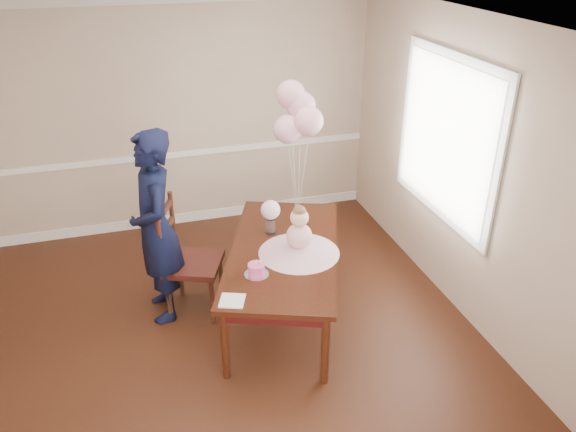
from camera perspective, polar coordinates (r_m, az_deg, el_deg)
The scene contains 45 objects.
floor at distance 5.06m, azimuth -6.17°, elevation -13.39°, with size 4.50×5.00×0.00m, color black.
ceiling at distance 3.88m, azimuth -8.26°, elevation 18.32°, with size 4.50×5.00×0.02m, color white.
wall_back at distance 6.61m, azimuth -11.01°, elevation 9.87°, with size 4.50×0.02×2.70m, color tan.
wall_right at distance 5.12m, azimuth 18.56°, elevation 3.61°, with size 0.02×5.00×2.70m, color tan.
chair_rail_trim at distance 6.75m, azimuth -10.66°, elevation 6.21°, with size 4.50×0.02×0.07m, color white.
baseboard_trim at distance 7.09m, azimuth -10.08°, elevation -0.11°, with size 4.50×0.02×0.12m, color white.
window_frame at distance 5.42m, azimuth 15.79°, elevation 7.61°, with size 0.02×1.66×1.56m, color silver.
window_blinds at distance 5.41m, azimuth 15.63°, elevation 7.60°, with size 0.01×1.50×1.40m, color silver.
dining_table_top at distance 5.05m, azimuth -0.46°, elevation -3.63°, with size 0.95×1.90×0.05m, color black.
table_apron at distance 5.09m, azimuth -0.46°, elevation -4.31°, with size 0.85×1.80×0.09m, color black.
table_leg_fl at distance 4.61m, azimuth -6.44°, elevation -12.86°, with size 0.07×0.07×0.66m, color black.
table_leg_fr at distance 4.54m, azimuth 3.79°, elevation -13.40°, with size 0.07×0.07×0.66m, color black.
table_leg_bl at distance 6.02m, azimuth -3.56°, elevation -2.08°, with size 0.07×0.07×0.66m, color black.
table_leg_br at distance 5.97m, azimuth 4.05°, elevation -2.36°, with size 0.07×0.07×0.66m, color black.
baby_skirt at distance 4.97m, azimuth 1.13°, elevation -3.27°, with size 0.72×0.72×0.09m, color #D69DB4.
baby_torso at distance 4.91m, azimuth 1.14°, elevation -2.03°, with size 0.23×0.23×0.23m, color #F69BC2.
baby_head at distance 4.82m, azimuth 1.16°, elevation -0.17°, with size 0.16×0.16×0.16m, color beige.
baby_hair at distance 4.79m, azimuth 1.17°, elevation 0.43°, with size 0.11×0.11×0.11m, color brown.
cake_platter at distance 4.70m, azimuth -3.22°, elevation -5.94°, with size 0.21×0.21×0.01m, color silver.
birthday_cake at distance 4.67m, azimuth -3.23°, elevation -5.42°, with size 0.14×0.14×0.09m, color #E2478D.
cake_flower_a at distance 4.64m, azimuth -3.25°, elevation -4.78°, with size 0.03×0.03×0.03m, color silver.
cake_flower_b at distance 4.65m, azimuth -2.87°, elevation -4.67°, with size 0.03×0.03×0.03m, color silver.
rose_vase_near at distance 5.26m, azimuth -1.76°, elevation -1.03°, with size 0.09×0.09×0.15m, color silver.
roses_near at distance 5.18m, azimuth -1.79°, elevation 0.63°, with size 0.18×0.18×0.18m, color #F7CFDF.
napkin at distance 4.41m, azimuth -5.69°, elevation -8.56°, with size 0.19×0.19×0.01m, color white.
balloon_weight at distance 5.48m, azimuth 0.97°, elevation -0.55°, with size 0.04×0.04×0.02m, color silver.
balloon_a at distance 5.11m, azimuth -0.02°, elevation 8.82°, with size 0.27×0.27×0.27m, color #FAB1CF.
balloon_b at distance 5.03m, azimuth 2.13°, elevation 9.61°, with size 0.27×0.27×0.27m, color #FCB3C3.
balloon_c at distance 5.14m, azimuth 1.35°, elevation 11.13°, with size 0.27×0.27×0.27m, color #E6A3BE.
balloon_d at distance 5.14m, azimuth 0.29°, elevation 12.23°, with size 0.27×0.27×0.27m, color #EAA5B9.
balloon_ribbon_a at distance 5.31m, azimuth 0.49°, elevation 3.27°, with size 0.00×0.00×0.80m, color silver.
balloon_ribbon_b at distance 5.26m, azimuth 1.51°, elevation 3.60°, with size 0.00×0.00×0.89m, color white.
balloon_ribbon_c at distance 5.31m, azimuth 1.14°, elevation 4.39°, with size 0.00×0.00×0.99m, color white.
balloon_ribbon_d at distance 5.31m, azimuth 0.64°, elevation 4.92°, with size 0.00×0.00×1.08m, color white.
dining_chair_seat at distance 5.30m, azimuth -9.56°, elevation -4.84°, with size 0.49×0.49×0.06m, color #34110E.
chair_leg_fl at distance 5.33m, azimuth -11.97°, elevation -8.22°, with size 0.04×0.04×0.48m, color #371F0F.
chair_leg_fr at distance 5.24m, azimuth -7.71°, elevation -8.57°, with size 0.04×0.04×0.48m, color #37160F.
chair_leg_bl at distance 5.65m, azimuth -10.85°, elevation -5.87°, with size 0.04×0.04×0.48m, color #32190D.
chair_leg_br at distance 5.56m, azimuth -6.83°, elevation -6.15°, with size 0.04×0.04×0.48m, color #38200F.
chair_back_post_l at distance 5.03m, azimuth -12.86°, elevation -2.77°, with size 0.04×0.04×0.62m, color #34150E.
chair_back_post_r at distance 5.36m, azimuth -11.62°, elevation -0.62°, with size 0.04×0.04×0.62m, color #37180F.
chair_slat_low at distance 5.26m, azimuth -12.08°, elevation -2.93°, with size 0.03×0.45×0.06m, color #3A140F.
chair_slat_mid at distance 5.17m, azimuth -12.27°, elevation -1.23°, with size 0.03×0.45×0.06m, color #361F0E.
chair_slat_top at distance 5.09m, azimuth -12.47°, elevation 0.53°, with size 0.03×0.45×0.06m, color black.
woman at distance 5.12m, azimuth -13.28°, elevation -1.20°, with size 0.66×0.44×1.81m, color black.
Camera 1 is at (-0.58, -3.79, 3.31)m, focal length 35.00 mm.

